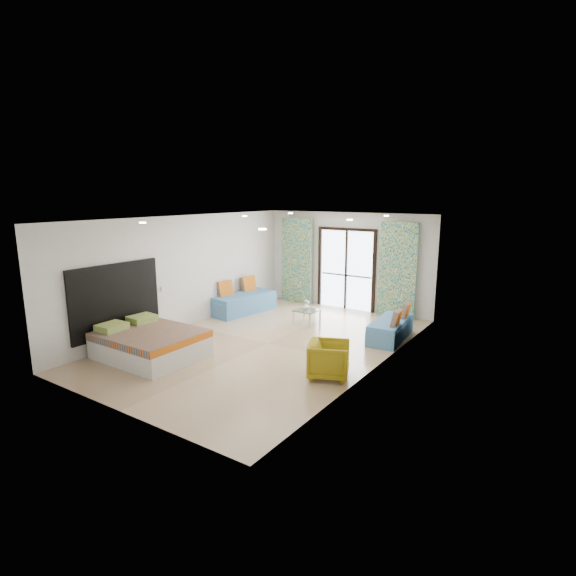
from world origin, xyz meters
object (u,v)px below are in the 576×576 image
Objects in this scene: daybed_left at (243,302)px; bed at (150,343)px; coffee_table at (307,311)px; armchair at (329,358)px; daybed_right at (391,328)px.

bed is at bearing -72.86° from daybed_left.
bed reaches higher than coffee_table.
armchair is (4.10, -2.61, 0.07)m from daybed_left.
coffee_table is (1.40, 3.70, 0.05)m from bed.
daybed_left reaches higher than armchair.
daybed_left is 1.17× the size of daybed_right.
daybed_left is 4.23m from daybed_right.
armchair is at bearing 17.63° from bed.
armchair is (2.05, -2.60, 0.03)m from coffee_table.
daybed_left is 3.06× the size of coffee_table.
bed is 3.03× the size of coffee_table.
armchair is at bearing -51.73° from coffee_table.
bed is at bearing -110.78° from coffee_table.
daybed_right reaches higher than armchair.
coffee_table is 3.31m from armchair.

